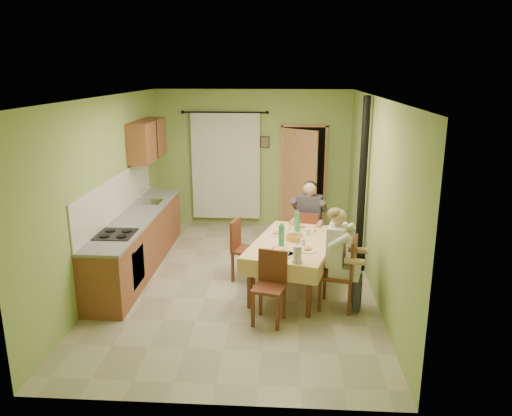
# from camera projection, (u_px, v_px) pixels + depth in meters

# --- Properties ---
(floor) EXTENTS (4.00, 6.00, 0.01)m
(floor) POSITION_uv_depth(u_px,v_px,m) (240.00, 280.00, 7.78)
(floor) COLOR tan
(floor) RESTS_ON ground
(room_shell) EXTENTS (4.04, 6.04, 2.82)m
(room_shell) POSITION_uv_depth(u_px,v_px,m) (239.00, 165.00, 7.29)
(room_shell) COLOR #95B35C
(room_shell) RESTS_ON ground
(kitchen_run) EXTENTS (0.64, 3.64, 1.56)m
(kitchen_run) POSITION_uv_depth(u_px,v_px,m) (138.00, 240.00, 8.14)
(kitchen_run) COLOR brown
(kitchen_run) RESTS_ON ground
(upper_cabinets) EXTENTS (0.35, 1.40, 0.70)m
(upper_cabinets) POSITION_uv_depth(u_px,v_px,m) (147.00, 140.00, 9.00)
(upper_cabinets) COLOR brown
(upper_cabinets) RESTS_ON room_shell
(curtain) EXTENTS (1.70, 0.07, 2.22)m
(curtain) POSITION_uv_depth(u_px,v_px,m) (226.00, 166.00, 10.26)
(curtain) COLOR black
(curtain) RESTS_ON ground
(doorway) EXTENTS (0.96, 0.54, 2.15)m
(doorway) POSITION_uv_depth(u_px,v_px,m) (301.00, 177.00, 10.18)
(doorway) COLOR black
(doorway) RESTS_ON ground
(dining_table) EXTENTS (1.53, 2.04, 0.76)m
(dining_table) POSITION_uv_depth(u_px,v_px,m) (293.00, 265.00, 7.37)
(dining_table) COLOR #ECB97B
(dining_table) RESTS_ON ground
(tableware) EXTENTS (0.69, 1.63, 0.33)m
(tableware) POSITION_uv_depth(u_px,v_px,m) (293.00, 239.00, 7.15)
(tableware) COLOR white
(tableware) RESTS_ON dining_table
(chair_far) EXTENTS (0.46, 0.46, 0.93)m
(chair_far) POSITION_uv_depth(u_px,v_px,m) (308.00, 248.00, 8.37)
(chair_far) COLOR brown
(chair_far) RESTS_ON ground
(chair_near) EXTENTS (0.47, 0.47, 0.94)m
(chair_near) POSITION_uv_depth(u_px,v_px,m) (269.00, 301.00, 6.43)
(chair_near) COLOR brown
(chair_near) RESTS_ON ground
(chair_right) EXTENTS (0.55, 0.55, 1.02)m
(chair_right) POSITION_uv_depth(u_px,v_px,m) (338.00, 287.00, 6.83)
(chair_right) COLOR brown
(chair_right) RESTS_ON ground
(chair_left) EXTENTS (0.48, 0.48, 0.96)m
(chair_left) POSITION_uv_depth(u_px,v_px,m) (246.00, 261.00, 7.77)
(chair_left) COLOR brown
(chair_left) RESTS_ON ground
(man_far) EXTENTS (0.63, 0.55, 1.39)m
(man_far) POSITION_uv_depth(u_px,v_px,m) (309.00, 214.00, 8.23)
(man_far) COLOR #38333D
(man_far) RESTS_ON chair_far
(man_right) EXTENTS (0.55, 0.63, 1.39)m
(man_right) POSITION_uv_depth(u_px,v_px,m) (339.00, 247.00, 6.68)
(man_right) COLOR silver
(man_right) RESTS_ON chair_right
(stove_flue) EXTENTS (0.24, 0.24, 2.80)m
(stove_flue) POSITION_uv_depth(u_px,v_px,m) (361.00, 209.00, 7.97)
(stove_flue) COLOR black
(stove_flue) RESTS_ON ground
(picture_back) EXTENTS (0.19, 0.03, 0.23)m
(picture_back) POSITION_uv_depth(u_px,v_px,m) (265.00, 142.00, 10.15)
(picture_back) COLOR black
(picture_back) RESTS_ON room_shell
(picture_right) EXTENTS (0.03, 0.31, 0.21)m
(picture_right) POSITION_uv_depth(u_px,v_px,m) (363.00, 152.00, 8.32)
(picture_right) COLOR brown
(picture_right) RESTS_ON room_shell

